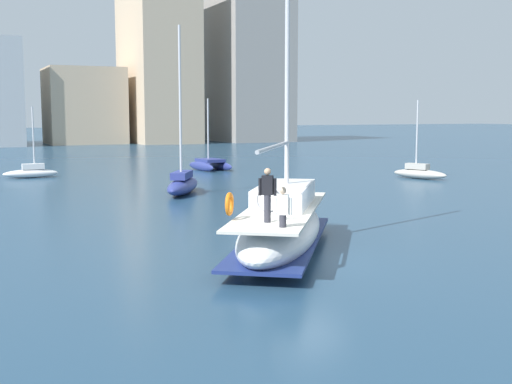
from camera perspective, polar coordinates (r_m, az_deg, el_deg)
The scene contains 7 objects.
ground_plane at distance 20.53m, azimuth 4.01°, elevation -6.12°, with size 400.00×400.00×0.00m, color navy.
main_sailboat at distance 21.90m, azimuth 2.26°, elevation -2.88°, with size 7.53×9.21×11.84m.
moored_sloop_near at distance 49.49m, azimuth -18.99°, elevation 1.67°, with size 3.79×0.90×5.06m.
moored_sloop_far at distance 47.60m, azimuth 14.03°, elevation 1.68°, with size 2.37×4.21×5.52m.
moored_cutter_left at distance 37.74m, azimuth -6.40°, elevation 0.77°, with size 4.00×5.49×9.45m.
moored_cutter_right at distance 53.21m, azimuth -4.02°, elevation 2.46°, with size 2.48×4.54×5.77m.
waterfront_buildings at distance 100.27m, azimuth -20.50°, elevation 10.73°, with size 86.40×16.87×27.22m.
Camera 1 is at (-9.77, -17.45, 4.62)m, focal length 45.96 mm.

